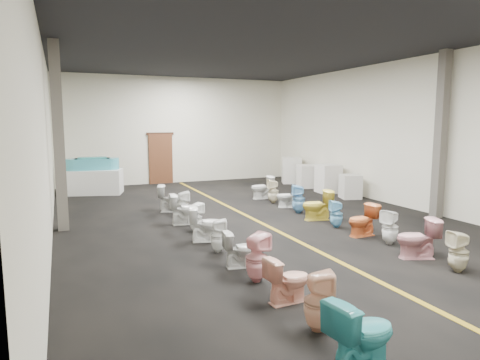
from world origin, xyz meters
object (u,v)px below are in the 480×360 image
(appliance_crate_d, at_px, (292,170))
(toilet_right_5, at_px, (363,220))
(toilet_left_3, at_px, (257,258))
(toilet_left_8, at_px, (185,209))
(toilet_right_7, at_px, (317,205))
(toilet_right_10, at_px, (273,191))
(appliance_crate_b, at_px, (328,179))
(toilet_left_10, at_px, (172,198))
(display_table, at_px, (93,182))
(toilet_left_2, at_px, (288,280))
(toilet_right_9, at_px, (288,196))
(toilet_right_11, at_px, (262,187))
(toilet_left_7, at_px, (196,217))
(toilet_left_4, at_px, (241,249))
(appliance_crate_c, at_px, (308,176))
(toilet_left_1, at_px, (318,301))
(toilet_right_6, at_px, (336,214))
(bathtub, at_px, (93,165))
(appliance_crate_a, at_px, (350,187))
(toilet_left_9, at_px, (183,204))
(toilet_right_3, at_px, (417,238))
(toilet_left_6, at_px, (207,224))
(toilet_left_0, at_px, (362,334))
(toilet_right_2, at_px, (459,252))
(toilet_left_5, at_px, (218,236))
(toilet_right_4, at_px, (390,227))
(toilet_right_8, at_px, (299,199))

(appliance_crate_d, bearing_deg, toilet_right_5, -108.91)
(toilet_left_3, relative_size, toilet_left_8, 1.03)
(toilet_right_7, xyz_separation_m, toilet_right_10, (0.03, 2.62, -0.02))
(appliance_crate_b, bearing_deg, toilet_left_10, -169.96)
(appliance_crate_d, relative_size, toilet_right_5, 1.50)
(display_table, xyz_separation_m, toilet_left_2, (1.88, -11.08, -0.10))
(toilet_right_9, distance_m, toilet_right_11, 1.66)
(toilet_left_3, height_order, toilet_left_7, toilet_left_3)
(toilet_left_4, height_order, toilet_right_10, toilet_right_10)
(appliance_crate_c, relative_size, toilet_left_1, 1.16)
(toilet_left_8, relative_size, toilet_right_11, 1.01)
(toilet_left_3, bearing_deg, appliance_crate_d, -55.15)
(toilet_left_2, height_order, toilet_right_6, toilet_right_6)
(bathtub, bearing_deg, toilet_right_5, -53.83)
(appliance_crate_a, distance_m, toilet_left_9, 6.13)
(bathtub, relative_size, toilet_left_10, 2.33)
(bathtub, bearing_deg, toilet_left_9, -64.16)
(toilet_left_4, xyz_separation_m, toilet_right_3, (3.31, -0.87, 0.06))
(toilet_left_8, bearing_deg, toilet_right_9, -69.26)
(toilet_left_9, distance_m, toilet_right_7, 3.65)
(appliance_crate_c, relative_size, toilet_left_6, 1.16)
(appliance_crate_b, distance_m, toilet_right_9, 3.34)
(toilet_left_9, bearing_deg, toilet_right_10, -70.34)
(appliance_crate_d, bearing_deg, toilet_right_6, -111.62)
(display_table, height_order, toilet_right_7, display_table)
(toilet_left_1, height_order, toilet_right_3, toilet_right_3)
(toilet_left_2, bearing_deg, toilet_right_10, -29.49)
(bathtub, height_order, toilet_left_2, bathtub)
(appliance_crate_a, bearing_deg, toilet_left_7, -160.05)
(toilet_left_0, bearing_deg, toilet_right_2, -71.40)
(toilet_left_7, distance_m, toilet_left_9, 1.62)
(toilet_left_0, bearing_deg, toilet_left_2, -12.16)
(display_table, bearing_deg, appliance_crate_a, -28.68)
(toilet_left_7, xyz_separation_m, toilet_left_8, (-0.04, 0.83, 0.05))
(toilet_left_5, bearing_deg, toilet_right_9, -32.14)
(toilet_left_8, distance_m, toilet_right_10, 3.82)
(toilet_right_4, distance_m, toilet_right_8, 3.51)
(appliance_crate_c, distance_m, toilet_left_0, 12.84)
(appliance_crate_c, bearing_deg, toilet_right_5, -112.31)
(toilet_left_5, xyz_separation_m, toilet_left_9, (0.19, 3.37, 0.02))
(toilet_left_7, bearing_deg, toilet_right_4, -151.14)
(toilet_left_9, height_order, toilet_right_6, toilet_left_9)
(toilet_left_2, xyz_separation_m, toilet_right_11, (3.36, 7.78, 0.05))
(toilet_left_3, xyz_separation_m, toilet_right_11, (3.44, 6.88, -0.02))
(appliance_crate_a, xyz_separation_m, toilet_left_9, (-6.10, -0.65, -0.04))
(toilet_right_5, bearing_deg, toilet_left_6, -109.67)
(toilet_left_0, height_order, toilet_left_3, toilet_left_3)
(bathtub, bearing_deg, toilet_left_4, -74.25)
(bathtub, height_order, toilet_left_8, bathtub)
(toilet_right_9, bearing_deg, toilet_right_11, -154.39)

